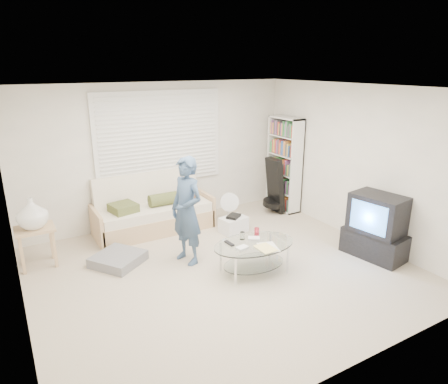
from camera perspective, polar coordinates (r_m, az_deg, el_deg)
ground at (r=5.74m, az=-0.18°, el=-11.15°), size 5.00×5.00×0.00m
room_shell at (r=5.57m, az=-2.66°, el=5.86°), size 5.02×4.52×2.51m
window_blinds at (r=7.13m, az=-9.11°, el=7.64°), size 2.32×0.08×1.62m
futon_sofa at (r=7.04m, az=-10.07°, el=-2.89°), size 2.02×0.81×0.99m
grey_floor_pillow at (r=6.10m, az=-14.88°, el=-9.23°), size 0.88×0.88×0.14m
side_table at (r=6.16m, az=-25.69°, el=-3.14°), size 0.52×0.42×1.03m
bookshelf at (r=7.91m, az=8.60°, el=3.96°), size 0.29×0.77×1.83m
guitar_case at (r=7.76m, az=7.25°, el=0.39°), size 0.39×0.40×1.07m
floor_fan at (r=7.25m, az=0.59°, el=-1.90°), size 0.36×0.23×0.58m
storage_bin at (r=6.92m, az=1.37°, el=-4.62°), size 0.49×0.38×0.31m
tv_unit at (r=6.36m, az=20.87°, el=-4.71°), size 0.61×0.96×0.97m
coffee_table at (r=5.57m, az=4.29°, el=-8.13°), size 1.23×0.84×0.56m
standing_person at (r=5.71m, az=-5.33°, el=-2.70°), size 0.52×0.66×1.58m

